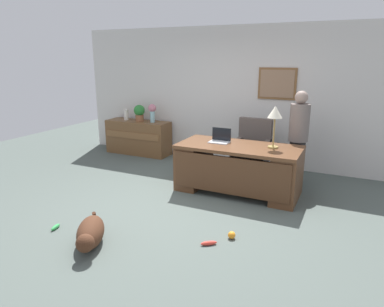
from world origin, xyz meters
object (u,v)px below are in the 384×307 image
Objects in this scene: person_standing at (298,138)px; dog_toy_ball at (232,235)px; dog_toy_bone at (56,227)px; credenza at (138,137)px; vase_with_flowers at (152,111)px; armchair at (252,151)px; laptop at (220,139)px; dog_lying at (90,233)px; dog_toy_plush at (209,243)px; vase_empty at (126,115)px; potted_plant at (139,112)px; desk_lamp at (275,115)px; desk at (238,167)px.

person_standing is 17.39× the size of dog_toy_ball.
credenza is at bearing 107.11° from dog_toy_bone.
vase_with_flowers reaches higher than dog_toy_bone.
armchair is (2.73, -0.41, 0.10)m from credenza.
laptop is (2.40, -1.18, 0.45)m from credenza.
vase_with_flowers reaches higher than dog_lying.
person_standing is 2.17× the size of dog_lying.
dog_toy_plush is (-0.54, -2.51, -0.79)m from person_standing.
dog_toy_bone and dog_toy_plush have the same top height.
vase_empty is 0.36m from potted_plant.
vase_with_flowers is (-2.02, 1.18, 0.16)m from laptop.
dog_toy_ball is at bearing -79.33° from armchair.
potted_plant is at bearing 153.25° from laptop.
dog_toy_bone is at bearing -119.96° from laptop.
laptop is at bearing -23.64° from vase_empty.
dog_toy_bone is at bearing -118.28° from armchair.
dog_toy_ball is (-0.36, -2.25, -0.77)m from person_standing.
potted_plant is (-3.21, 1.19, -0.34)m from desk_lamp.
desk_lamp reaches higher than desk.
vase_empty is (-3.57, 1.19, -0.42)m from desk_lamp.
person_standing reaches higher than dog_toy_bone.
vase_empty is (-2.06, 3.61, 0.71)m from dog_lying.
credenza is 4.26m from dog_toy_plush.
vase_with_flowers is (0.38, 0.00, 0.62)m from credenza.
dog_toy_bone is (-2.45, -2.98, -0.79)m from person_standing.
person_standing is (3.53, -0.51, 0.44)m from credenza.
dog_lying is at bearing -64.76° from potted_plant.
laptop is 1.92m from dog_toy_ball.
vase_with_flowers is at bearing 157.58° from desk_lamp.
desk is at bearing -25.71° from potted_plant.
dog_toy_bone is at bearing -73.67° from potted_plant.
credenza is 3.69× the size of vase_with_flowers.
desk_lamp is 2.23m from dog_toy_plush.
desk is 0.89m from armchair.
armchair is at bearing 100.67° from dog_toy_ball.
vase_with_flowers is 4.33× the size of dog_toy_ball.
desk_lamp is at bearing -0.23° from laptop.
laptop is 0.81× the size of vase_with_flowers.
vase_empty reaches higher than dog_lying.
potted_plant is at bearing 171.67° from person_standing.
person_standing is at bearing -9.20° from vase_with_flowers.
person_standing reaches higher than vase_empty.
dog_lying is 3.07m from desk_lamp.
vase_empty is 3.84m from dog_toy_bone.
armchair is 0.91m from laptop.
potted_plant reaches higher than vase_empty.
desk_lamp is 1.78× the size of potted_plant.
person_standing is at bearing 68.89° from desk_lamp.
dog_toy_plush is at bearing -98.75° from desk_lamp.
desk is 1.20× the size of person_standing.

